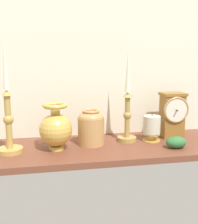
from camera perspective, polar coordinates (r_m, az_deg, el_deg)
ground_plane at (r=117.95cm, az=1.27°, el=-7.22°), size 100.00×36.00×2.40cm
back_wall at (r=130.21cm, az=-0.42°, el=9.60°), size 120.00×2.00×65.00cm
mantel_clock at (r=131.06cm, az=14.46°, el=-0.43°), size 11.55×10.26×20.02cm
candlestick_tall_left at (r=110.83cm, az=-17.64°, el=-1.48°), size 9.51×9.51×44.26cm
candlestick_tall_center at (r=120.69cm, az=5.69°, el=0.67°), size 8.14×8.14×40.73cm
brass_vase_bulbous at (r=111.09cm, az=-8.63°, el=-3.26°), size 12.69×12.69×18.28cm
brass_vase_jar at (r=117.00cm, az=-1.60°, el=-2.93°), size 10.93×10.93×14.47cm
pillar_candle_front at (r=124.30cm, az=10.47°, el=-3.03°), size 7.69×7.69×12.09cm
ivy_sprig at (r=117.66cm, az=15.16°, el=-5.85°), size 8.41×5.89×4.69cm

